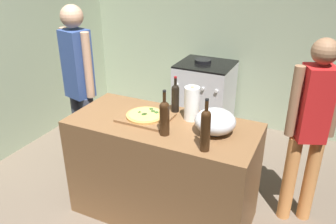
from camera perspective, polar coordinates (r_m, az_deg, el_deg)
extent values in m
cube|color=#6B5B4C|center=(3.77, 1.10, -8.93)|extent=(4.15, 3.21, 0.02)
cube|color=#99A889|center=(4.47, 8.70, 14.53)|extent=(4.15, 0.10, 2.60)
cube|color=#99A889|center=(4.29, -22.13, 12.59)|extent=(0.10, 3.21, 2.60)
cube|color=brown|center=(2.91, -0.86, -9.61)|extent=(1.49, 0.68, 0.89)
cube|color=brown|center=(2.74, -3.76, -0.92)|extent=(0.40, 0.32, 0.02)
cylinder|color=tan|center=(2.73, -3.77, -0.57)|extent=(0.31, 0.31, 0.02)
cylinder|color=#EAC660|center=(2.73, -3.78, -0.36)|extent=(0.27, 0.27, 0.00)
cylinder|color=#335926|center=(2.77, -2.52, 0.15)|extent=(0.03, 0.03, 0.01)
cylinder|color=#335926|center=(2.72, -4.08, -0.39)|extent=(0.03, 0.03, 0.01)
cylinder|color=#335926|center=(2.72, -3.77, -0.33)|extent=(0.03, 0.03, 0.01)
cylinder|color=#335926|center=(2.76, -4.73, -0.02)|extent=(0.02, 0.02, 0.01)
cylinder|color=#335926|center=(2.75, -1.92, -0.06)|extent=(0.04, 0.04, 0.01)
cylinder|color=#335926|center=(2.81, -2.82, 0.52)|extent=(0.03, 0.03, 0.01)
cylinder|color=#B2B2B7|center=(2.56, 7.73, -3.31)|extent=(0.13, 0.13, 0.01)
ellipsoid|color=silver|center=(2.51, 7.84, -1.54)|extent=(0.30, 0.30, 0.18)
cylinder|color=white|center=(2.68, 3.97, 1.41)|extent=(0.12, 0.12, 0.27)
cylinder|color=#997551|center=(2.68, 3.97, 1.45)|extent=(0.03, 0.03, 0.27)
cylinder|color=#331E0F|center=(2.27, 6.21, -3.48)|extent=(0.07, 0.07, 0.26)
sphere|color=#331E0F|center=(2.21, 6.37, -0.52)|extent=(0.07, 0.07, 0.07)
cylinder|color=#331E0F|center=(2.19, 6.44, 0.93)|extent=(0.02, 0.02, 0.08)
cylinder|color=black|center=(2.17, 6.50, 2.06)|extent=(0.03, 0.03, 0.01)
cylinder|color=#331E0F|center=(2.46, -0.59, -1.44)|extent=(0.07, 0.07, 0.22)
sphere|color=#331E0F|center=(2.41, -0.60, 0.92)|extent=(0.07, 0.07, 0.07)
cylinder|color=#331E0F|center=(2.39, -0.61, 2.38)|extent=(0.02, 0.02, 0.09)
cylinder|color=black|center=(2.37, -0.61, 3.51)|extent=(0.03, 0.03, 0.01)
cylinder|color=black|center=(2.83, 1.21, 1.98)|extent=(0.06, 0.06, 0.20)
sphere|color=black|center=(2.79, 1.23, 3.90)|extent=(0.06, 0.06, 0.06)
cylinder|color=black|center=(2.77, 1.24, 4.98)|extent=(0.02, 0.02, 0.07)
cylinder|color=maroon|center=(2.76, 1.25, 5.80)|extent=(0.02, 0.02, 0.01)
cube|color=#B7B7BC|center=(4.36, 6.05, 2.40)|extent=(0.65, 0.60, 0.85)
cube|color=black|center=(4.21, 6.32, 7.90)|extent=(0.65, 0.60, 0.02)
cylinder|color=silver|center=(4.08, 1.45, 4.56)|extent=(0.04, 0.02, 0.04)
cylinder|color=silver|center=(4.02, 3.59, 4.20)|extent=(0.04, 0.02, 0.04)
cylinder|color=silver|center=(3.97, 5.78, 3.83)|extent=(0.04, 0.02, 0.04)
cylinder|color=silver|center=(3.92, 8.02, 3.44)|extent=(0.04, 0.02, 0.04)
cylinder|color=black|center=(4.23, 5.83, 8.43)|extent=(0.20, 0.20, 0.04)
cylinder|color=#383D4C|center=(3.66, -14.46, -3.09)|extent=(0.11, 0.11, 0.84)
cylinder|color=#383D4C|center=(3.52, -12.61, -4.05)|extent=(0.11, 0.11, 0.84)
cube|color=#334C8C|center=(3.31, -14.83, 7.71)|extent=(0.27, 0.25, 0.63)
cylinder|color=tan|center=(3.43, -16.44, 8.40)|extent=(0.08, 0.08, 0.60)
cylinder|color=tan|center=(3.18, -13.16, 7.49)|extent=(0.08, 0.08, 0.60)
sphere|color=tan|center=(3.21, -15.70, 15.07)|extent=(0.20, 0.20, 0.20)
cylinder|color=#D88C4C|center=(3.12, 22.53, -10.31)|extent=(0.11, 0.11, 0.78)
cylinder|color=#D88C4C|center=(3.07, 19.49, -10.43)|extent=(0.11, 0.11, 0.78)
cube|color=red|center=(2.77, 23.17, 1.24)|extent=(0.27, 0.27, 0.58)
cylinder|color=#936B4C|center=(2.83, 26.07, 1.42)|extent=(0.08, 0.08, 0.55)
cylinder|color=#936B4C|center=(2.72, 20.25, 1.61)|extent=(0.08, 0.08, 0.55)
sphere|color=#936B4C|center=(2.65, 24.63, 9.16)|extent=(0.19, 0.19, 0.19)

